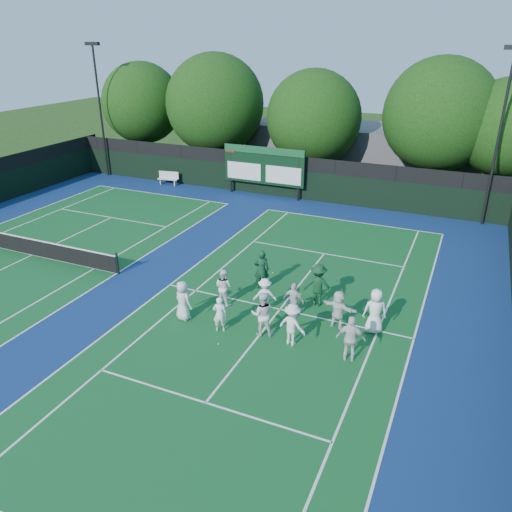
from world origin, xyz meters
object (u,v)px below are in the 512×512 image
at_px(bench, 168,178).
at_px(coach_left, 262,270).
at_px(tennis_net, 31,246).
at_px(scoreboard, 264,166).

relative_size(bench, coach_left, 0.88).
distance_m(tennis_net, coach_left, 12.60).
relative_size(tennis_net, bench, 6.86).
xyz_separation_m(scoreboard, coach_left, (5.52, -13.12, -1.25)).
bearing_deg(tennis_net, coach_left, 6.69).
bearing_deg(bench, scoreboard, 1.54).
bearing_deg(tennis_net, scoreboard, 64.40).
relative_size(tennis_net, coach_left, 6.03).
distance_m(scoreboard, bench, 8.05).
bearing_deg(tennis_net, bench, 93.55).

